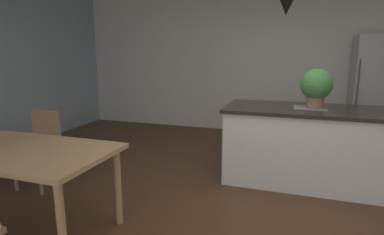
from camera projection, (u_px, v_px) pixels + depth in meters
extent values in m
cube|color=#4C301E|center=(258.00, 214.00, 3.01)|extent=(10.00, 8.40, 0.04)
cube|color=white|center=(281.00, 63.00, 5.75)|extent=(10.00, 0.12, 2.70)
cube|color=tan|center=(4.00, 149.00, 2.61)|extent=(1.91, 0.87, 0.04)
cylinder|color=tan|center=(118.00, 186.00, 2.74)|extent=(0.06, 0.06, 0.73)
cylinder|color=tan|center=(62.00, 228.00, 2.08)|extent=(0.06, 0.06, 0.73)
cube|color=#A87F56|center=(37.00, 151.00, 3.50)|extent=(0.42, 0.42, 0.04)
cube|color=white|center=(37.00, 148.00, 3.49)|extent=(0.37, 0.37, 0.03)
cube|color=#A87F56|center=(46.00, 128.00, 3.62)|extent=(0.38, 0.04, 0.42)
cylinder|color=#A87F56|center=(40.00, 177.00, 3.34)|extent=(0.04, 0.04, 0.41)
cylinder|color=#A87F56|center=(15.00, 173.00, 3.43)|extent=(0.04, 0.04, 0.41)
cylinder|color=#A87F56|center=(61.00, 166.00, 3.66)|extent=(0.04, 0.04, 0.41)
cylinder|color=#A87F56|center=(38.00, 163.00, 3.75)|extent=(0.04, 0.04, 0.41)
cube|color=white|center=(313.00, 147.00, 3.62)|extent=(2.01, 0.85, 0.88)
cube|color=black|center=(317.00, 110.00, 3.53)|extent=(2.07, 0.91, 0.04)
cube|color=gray|center=(310.00, 108.00, 3.55)|extent=(0.36, 0.30, 0.01)
cube|color=#B2B5B7|center=(375.00, 92.00, 5.01)|extent=(0.71, 0.64, 1.81)
cylinder|color=#4C4C4C|center=(357.00, 94.00, 4.79)|extent=(0.02, 0.02, 1.08)
cone|color=black|center=(287.00, 4.00, 3.42)|extent=(0.21, 0.21, 0.23)
cylinder|color=#8C664C|center=(315.00, 103.00, 3.52)|extent=(0.19, 0.19, 0.13)
sphere|color=#478C42|center=(317.00, 84.00, 3.48)|extent=(0.35, 0.35, 0.35)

